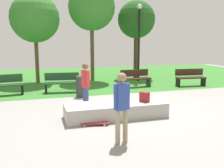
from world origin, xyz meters
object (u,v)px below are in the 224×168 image
park_bench_center_lawn (136,78)px  park_bench_far_right (4,85)px  trash_bin (82,86)px  park_bench_far_left (62,82)px  backpack_on_ledge (145,97)px  skateboard_by_ledge (95,123)px  tree_tall_oak (92,7)px  lamp_post (139,35)px  concrete_ledge (116,110)px  skater_performing_trick (122,103)px  tree_slender_maple (35,18)px  skater_watching (86,83)px  park_bench_near_path (190,77)px  tree_broad_elm (136,20)px

park_bench_center_lawn → park_bench_far_right: 6.37m
trash_bin → park_bench_far_left: bearing=121.3°
backpack_on_ledge → trash_bin: 3.64m
park_bench_far_right → trash_bin: (3.28, -1.27, -0.03)m
skateboard_by_ledge → park_bench_center_lawn: bearing=57.4°
tree_tall_oak → lamp_post: (2.62, -0.98, -1.63)m
concrete_ledge → skater_performing_trick: size_ratio=1.90×
park_bench_far_right → park_bench_far_left: bearing=-0.9°
park_bench_center_lawn → trash_bin: bearing=-154.2°
trash_bin → lamp_post: bearing=39.8°
tree_slender_maple → skater_watching: bearing=-76.3°
park_bench_far_right → lamp_post: size_ratio=0.37×
park_bench_far_left → park_bench_far_right: bearing=179.1°
skater_watching → tree_tall_oak: bearing=75.8°
park_bench_near_path → park_bench_far_right: same height
concrete_ledge → park_bench_near_path: size_ratio=1.95×
backpack_on_ledge → park_bench_far_left: (-2.19, 4.57, -0.13)m
park_bench_center_lawn → trash_bin: park_bench_center_lawn is taller
skater_performing_trick → tree_broad_elm: size_ratio=0.34×
tree_slender_maple → trash_bin: tree_slender_maple is taller
park_bench_far_right → lamp_post: lamp_post is taller
skateboard_by_ledge → trash_bin: 3.87m
concrete_ledge → lamp_post: (3.51, 6.62, 2.48)m
tree_broad_elm → tree_tall_oak: tree_tall_oak is taller
skater_watching → park_bench_near_path: skater_watching is taller
skater_performing_trick → tree_tall_oak: bearing=81.8°
skater_watching → tree_broad_elm: size_ratio=0.33×
concrete_ledge → skateboard_by_ledge: (-0.82, -0.57, -0.16)m
tree_broad_elm → trash_bin: bearing=-132.9°
backpack_on_ledge → skater_watching: skater_watching is taller
park_bench_far_right → tree_broad_elm: 8.99m
backpack_on_ledge → tree_broad_elm: bearing=-45.2°
park_bench_near_path → skater_performing_trick: bearing=-134.2°
tree_broad_elm → park_bench_far_right: bearing=-155.8°
park_bench_near_path → tree_broad_elm: tree_broad_elm is taller
park_bench_center_lawn → skater_watching: bearing=-132.6°
park_bench_far_left → trash_bin: (0.75, -1.23, -0.03)m
park_bench_center_lawn → backpack_on_ledge: bearing=-108.8°
backpack_on_ledge → lamp_post: bearing=-46.1°
tree_tall_oak → skater_watching: bearing=-104.2°
backpack_on_ledge → lamp_post: lamp_post is taller
park_bench_far_right → skater_watching: bearing=-48.2°
concrete_ledge → lamp_post: 7.89m
park_bench_far_right → tree_tall_oak: 6.79m
concrete_ledge → tree_slender_maple: 8.71m
park_bench_center_lawn → skateboard_by_ledge: bearing=-122.6°
backpack_on_ledge → tree_broad_elm: 9.11m
park_bench_near_path → concrete_ledge: bearing=-142.6°
concrete_ledge → trash_bin: 3.31m
skater_performing_trick → tree_slender_maple: tree_slender_maple is taller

